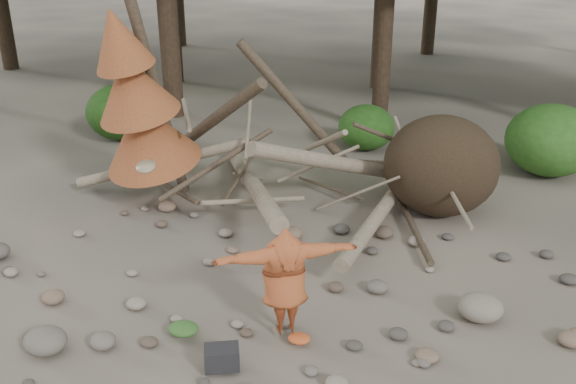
# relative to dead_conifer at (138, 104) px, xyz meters

# --- Properties ---
(ground) EXTENTS (120.00, 120.00, 0.00)m
(ground) POSITION_rel_dead_conifer_xyz_m (3.12, -3.37, -2.11)
(ground) COLOR #514C44
(ground) RESTS_ON ground
(deadfall_pile) EXTENTS (8.55, 5.24, 3.30)m
(deadfall_pile) POSITION_rel_dead_conifer_xyz_m (5.13, 0.87, -1.16)
(deadfall_pile) COLOR #332619
(deadfall_pile) RESTS_ON ground
(dead_conifer) EXTENTS (2.06, 2.16, 4.35)m
(dead_conifer) POSITION_rel_dead_conifer_xyz_m (0.00, 0.00, 0.00)
(dead_conifer) COLOR #4C3F30
(dead_conifer) RESTS_ON ground
(bush_left) EXTENTS (1.80, 1.80, 1.44)m
(bush_left) POSITION_rel_dead_conifer_xyz_m (-2.38, 3.83, -1.39)
(bush_left) COLOR #1E4612
(bush_left) RESTS_ON ground
(bush_mid) EXTENTS (1.40, 1.40, 1.12)m
(bush_mid) POSITION_rel_dead_conifer_xyz_m (3.92, 4.43, -1.55)
(bush_mid) COLOR #285919
(bush_mid) RESTS_ON ground
(bush_right) EXTENTS (2.00, 2.00, 1.60)m
(bush_right) POSITION_rel_dead_conifer_xyz_m (8.12, 3.63, -1.31)
(bush_right) COLOR #326A20
(bush_right) RESTS_ON ground
(frisbee_thrower) EXTENTS (3.05, 1.33, 2.36)m
(frisbee_thrower) POSITION_rel_dead_conifer_xyz_m (3.69, -3.64, -1.23)
(frisbee_thrower) COLOR #A64B25
(frisbee_thrower) RESTS_ON ground
(backpack) EXTENTS (0.52, 0.43, 0.30)m
(backpack) POSITION_rel_dead_conifer_xyz_m (3.08, -4.58, -1.96)
(backpack) COLOR black
(backpack) RESTS_ON ground
(cloth_green) EXTENTS (0.43, 0.36, 0.16)m
(cloth_green) POSITION_rel_dead_conifer_xyz_m (2.33, -4.00, -2.03)
(cloth_green) COLOR #315C24
(cloth_green) RESTS_ON ground
(cloth_orange) EXTENTS (0.31, 0.25, 0.11)m
(cloth_orange) POSITION_rel_dead_conifer_xyz_m (3.94, -3.83, -2.05)
(cloth_orange) COLOR #C44F21
(cloth_orange) RESTS_ON ground
(boulder_front_left) EXTENTS (0.59, 0.53, 0.35)m
(boulder_front_left) POSITION_rel_dead_conifer_xyz_m (0.65, -4.72, -1.93)
(boulder_front_left) COLOR #686056
(boulder_front_left) RESTS_ON ground
(boulder_mid_right) EXTENTS (0.65, 0.59, 0.39)m
(boulder_mid_right) POSITION_rel_dead_conifer_xyz_m (6.37, -2.65, -1.92)
(boulder_mid_right) COLOR gray
(boulder_mid_right) RESTS_ON ground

